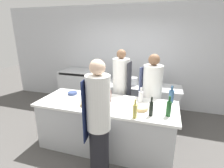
{
  "coord_description": "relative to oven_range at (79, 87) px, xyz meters",
  "views": [
    {
      "loc": [
        0.97,
        -2.72,
        2.13
      ],
      "look_at": [
        0.0,
        0.35,
        1.13
      ],
      "focal_mm": 28.0,
      "sensor_mm": 36.0,
      "label": 1
    }
  ],
  "objects": [
    {
      "name": "bowl_ceramic_blue",
      "position": [
        0.69,
        -1.51,
        0.41
      ],
      "size": [
        0.18,
        0.18,
        0.05
      ],
      "color": "navy",
      "rests_on": "prep_counter"
    },
    {
      "name": "pass_counter",
      "position": [
        1.67,
        -0.49,
        -0.06
      ],
      "size": [
        2.33,
        0.67,
        0.88
      ],
      "color": "#B7BABC",
      "rests_on": "ground_plane"
    },
    {
      "name": "bowl_wooden_salad",
      "position": [
        1.5,
        -1.95,
        0.41
      ],
      "size": [
        0.24,
        0.24,
        0.05
      ],
      "color": "tan",
      "rests_on": "prep_counter"
    },
    {
      "name": "oven_range",
      "position": [
        0.0,
        0.0,
        0.0
      ],
      "size": [
        0.92,
        0.73,
        1.01
      ],
      "color": "#B7BABC",
      "rests_on": "ground_plane"
    },
    {
      "name": "cup",
      "position": [
        0.88,
        -1.42,
        0.42
      ],
      "size": [
        0.09,
        0.09,
        0.09
      ],
      "color": "#33477F",
      "rests_on": "prep_counter"
    },
    {
      "name": "bottle_cooking_oil",
      "position": [
        2.06,
        -1.48,
        0.49
      ],
      "size": [
        0.09,
        0.09,
        0.27
      ],
      "color": "silver",
      "rests_on": "prep_counter"
    },
    {
      "name": "bowl_mixing_large",
      "position": [
        2.11,
        -1.8,
        0.41
      ],
      "size": [
        0.24,
        0.24,
        0.05
      ],
      "color": "tan",
      "rests_on": "prep_counter"
    },
    {
      "name": "bottle_olive_oil",
      "position": [
        2.07,
        -2.11,
        0.5
      ],
      "size": [
        0.06,
        0.06,
        0.29
      ],
      "color": "#B2A84C",
      "rests_on": "prep_counter"
    },
    {
      "name": "chef_at_prep_near",
      "position": [
        1.63,
        -2.45,
        0.4
      ],
      "size": [
        0.36,
        0.34,
        1.79
      ],
      "rotation": [
        0.0,
        0.0,
        1.7
      ],
      "color": "black",
      "rests_on": "ground_plane"
    },
    {
      "name": "prep_counter",
      "position": [
        1.48,
        -1.71,
        -0.06
      ],
      "size": [
        2.49,
        0.94,
        0.88
      ],
      "color": "#B7BABC",
      "rests_on": "ground_plane"
    },
    {
      "name": "chef_at_stove",
      "position": [
        1.56,
        -0.98,
        0.38
      ],
      "size": [
        0.37,
        0.35,
        1.76
      ],
      "rotation": [
        0.0,
        0.0,
        -1.63
      ],
      "color": "black",
      "rests_on": "ground_plane"
    },
    {
      "name": "bottle_wine",
      "position": [
        2.54,
        -1.89,
        0.51
      ],
      "size": [
        0.07,
        0.07,
        0.32
      ],
      "color": "#19471E",
      "rests_on": "prep_counter"
    },
    {
      "name": "chef_at_pass_far",
      "position": [
        2.22,
        -1.07,
        0.35
      ],
      "size": [
        0.44,
        0.43,
        1.71
      ],
      "rotation": [
        0.0,
        0.0,
        1.18
      ],
      "color": "black",
      "rests_on": "ground_plane"
    },
    {
      "name": "bottle_vinegar",
      "position": [
        2.58,
        -1.34,
        0.5
      ],
      "size": [
        0.09,
        0.09,
        0.31
      ],
      "color": "#2D5175",
      "rests_on": "prep_counter"
    },
    {
      "name": "bowl_prep_small",
      "position": [
        1.2,
        -1.92,
        0.41
      ],
      "size": [
        0.22,
        0.22,
        0.05
      ],
      "color": "tan",
      "rests_on": "prep_counter"
    },
    {
      "name": "cutting_board",
      "position": [
        2.37,
        -1.6,
        0.39
      ],
      "size": [
        0.33,
        0.19,
        0.01
      ],
      "color": "white",
      "rests_on": "prep_counter"
    },
    {
      "name": "stockpot",
      "position": [
        1.68,
        -0.5,
        0.47
      ],
      "size": [
        0.31,
        0.31,
        0.18
      ],
      "color": "#B7BABC",
      "rests_on": "pass_counter"
    },
    {
      "name": "ground_plane",
      "position": [
        1.48,
        -1.71,
        -0.5
      ],
      "size": [
        16.0,
        16.0,
        0.0
      ],
      "primitive_type": "plane",
      "color": "#4C4947"
    },
    {
      "name": "bottle_water",
      "position": [
        2.29,
        -1.96,
        0.5
      ],
      "size": [
        0.06,
        0.06,
        0.3
      ],
      "color": "black",
      "rests_on": "prep_counter"
    },
    {
      "name": "wall_back",
      "position": [
        1.48,
        0.42,
        0.9
      ],
      "size": [
        8.0,
        0.06,
        2.8
      ],
      "color": "silver",
      "rests_on": "ground_plane"
    },
    {
      "name": "bottle_sauce",
      "position": [
        1.51,
        -1.65,
        0.5
      ],
      "size": [
        0.08,
        0.08,
        0.3
      ],
      "color": "#5B2319",
      "rests_on": "prep_counter"
    }
  ]
}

